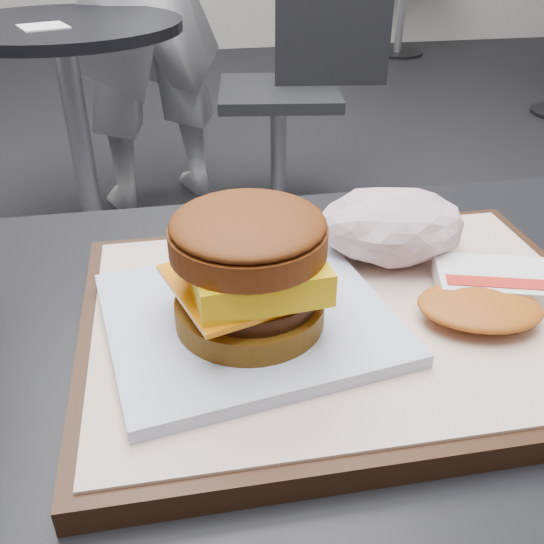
{
  "coord_description": "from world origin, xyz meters",
  "views": [
    {
      "loc": [
        -0.08,
        -0.29,
        1.04
      ],
      "look_at": [
        -0.02,
        0.04,
        0.83
      ],
      "focal_mm": 40.0,
      "sensor_mm": 36.0,
      "label": 1
    }
  ],
  "objects": [
    {
      "name": "crumpled_wrapper",
      "position": [
        0.1,
        0.13,
        0.82
      ],
      "size": [
        0.12,
        0.09,
        0.05
      ],
      "primitive_type": null,
      "color": "silver",
      "rests_on": "serving_tray"
    },
    {
      "name": "breakfast_sandwich",
      "position": [
        -0.03,
        0.05,
        0.83
      ],
      "size": [
        0.22,
        0.2,
        0.09
      ],
      "color": "silver",
      "rests_on": "serving_tray"
    },
    {
      "name": "serving_tray",
      "position": [
        0.04,
        0.06,
        0.78
      ],
      "size": [
        0.38,
        0.28,
        0.02
      ],
      "color": "black",
      "rests_on": "customer_table"
    },
    {
      "name": "hash_brown",
      "position": [
        0.14,
        0.04,
        0.8
      ],
      "size": [
        0.13,
        0.11,
        0.02
      ],
      "color": "white",
      "rests_on": "serving_tray"
    },
    {
      "name": "neighbor_table",
      "position": [
        -0.35,
        1.65,
        0.55
      ],
      "size": [
        0.7,
        0.7,
        0.75
      ],
      "color": "black",
      "rests_on": "ground"
    },
    {
      "name": "napkin",
      "position": [
        -0.38,
        1.55,
        0.75
      ],
      "size": [
        0.16,
        0.16,
        0.0
      ],
      "primitive_type": "cube",
      "rotation": [
        0.0,
        0.0,
        0.37
      ],
      "color": "white",
      "rests_on": "neighbor_table"
    },
    {
      "name": "neighbor_chair",
      "position": [
        0.4,
        1.85,
        0.51
      ],
      "size": [
        0.63,
        0.47,
        0.88
      ],
      "color": "#A0A0A5",
      "rests_on": "ground"
    }
  ]
}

